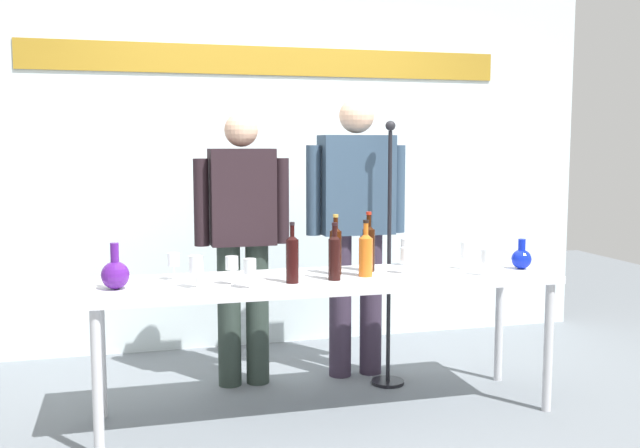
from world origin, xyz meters
The scene contains 21 objects.
ground_plane centered at (0.00, 0.00, 0.00)m, with size 10.00×10.00×0.00m, color slate.
back_wall centered at (0.00, 1.52, 1.50)m, with size 4.89×0.11×3.00m.
display_table centered at (0.00, 0.00, 0.70)m, with size 2.48×0.64×0.76m.
decanter_blue_left centered at (-1.09, -0.04, 0.83)m, with size 0.14×0.14×0.23m.
decanter_blue_right centered at (1.13, -0.04, 0.82)m, with size 0.11×0.11×0.17m.
presenter_left centered at (-0.36, 0.61, 0.93)m, with size 0.57×0.22×1.65m.
presenter_right centered at (0.36, 0.61, 1.01)m, with size 0.64×0.22×1.75m.
wine_bottle_0 centered at (0.01, -0.09, 0.89)m, with size 0.06×0.06×0.30m.
wine_bottle_1 centered at (0.27, 0.12, 0.90)m, with size 0.07×0.07×0.33m.
wine_bottle_2 centered at (0.21, -0.03, 0.88)m, with size 0.07×0.07×0.30m.
wine_bottle_3 centered at (0.07, 0.07, 0.90)m, with size 0.07×0.07×0.33m.
wine_bottle_4 centered at (-0.22, -0.11, 0.89)m, with size 0.06×0.06×0.31m.
wine_glass_left_0 centered at (-0.45, -0.20, 0.86)m, with size 0.06×0.06×0.15m.
wine_glass_left_1 centered at (-0.52, -0.08, 0.86)m, with size 0.07×0.07×0.15m.
wine_glass_left_2 centered at (-0.80, 0.12, 0.86)m, with size 0.06×0.06×0.14m.
wine_glass_left_3 centered at (-0.70, -0.12, 0.87)m, with size 0.07×0.07×0.16m.
wine_glass_right_0 centered at (0.55, 0.24, 0.87)m, with size 0.07×0.07×0.16m.
wine_glass_right_1 centered at (0.83, 0.04, 0.86)m, with size 0.06×0.06×0.16m.
wine_glass_right_2 centered at (0.44, -0.01, 0.86)m, with size 0.06×0.06×0.14m.
wine_glass_right_3 centered at (0.84, -0.18, 0.86)m, with size 0.06×0.06×0.15m.
microphone_stand centered at (0.49, 0.38, 0.54)m, with size 0.20×0.20×1.60m.
Camera 1 is at (-1.03, -3.67, 1.46)m, focal length 40.67 mm.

